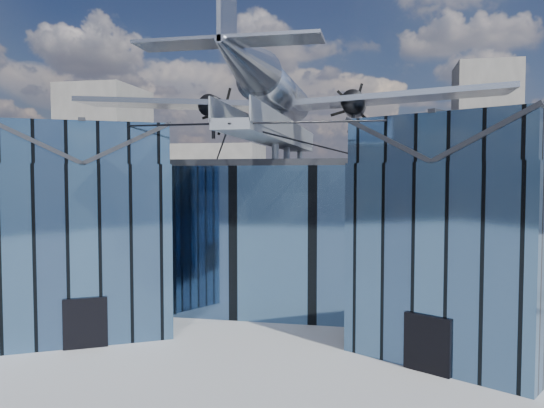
# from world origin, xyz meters

# --- Properties ---
(ground_plane) EXTENTS (120.00, 120.00, 0.00)m
(ground_plane) POSITION_xyz_m (0.00, 0.00, 0.00)
(ground_plane) COLOR gray
(museum) EXTENTS (32.88, 24.50, 17.60)m
(museum) POSITION_xyz_m (0.00, 5.82, 5.54)
(museum) COLOR #436388
(museum) RESTS_ON ground
(bg_towers) EXTENTS (77.00, 24.50, 26.00)m
(bg_towers) POSITION_xyz_m (1.45, 50.49, 10.01)
(bg_towers) COLOR slate
(bg_towers) RESTS_ON ground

